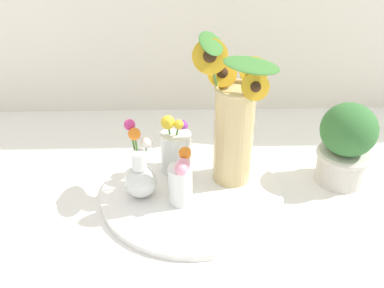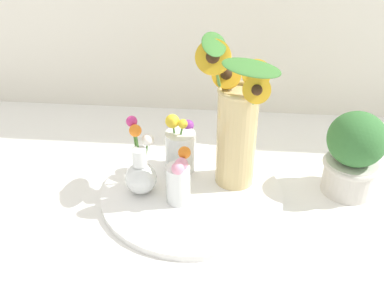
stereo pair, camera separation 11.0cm
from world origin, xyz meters
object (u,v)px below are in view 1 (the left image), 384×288
Objects in this scene: vase_small_center at (181,180)px; vase_small_back at (176,149)px; mason_jar_sunflowers at (233,124)px; vase_bulb_right at (140,174)px; serving_tray at (192,193)px; potted_plant at (346,144)px.

vase_small_center is 0.15m from vase_small_back.
vase_small_back is (-0.15, 0.05, -0.10)m from mason_jar_sunflowers.
vase_bulb_right is (-0.10, 0.03, -0.00)m from vase_small_center.
mason_jar_sunflowers is 0.20m from vase_small_center.
vase_small_back is (-0.01, 0.15, 0.00)m from vase_small_center.
mason_jar_sunflowers is 2.34× the size of vase_small_back.
serving_tray is 0.43m from potted_plant.
vase_bulb_right is 0.14m from vase_small_back.
vase_small_back is at bearing 112.30° from serving_tray.
potted_plant is at bearing 7.66° from vase_bulb_right.
vase_small_back is 0.74× the size of potted_plant.
vase_bulb_right reaches higher than vase_small_center.
potted_plant is at bearing 13.54° from vase_small_center.
serving_tray is at bearing -171.44° from potted_plant.
potted_plant is (0.30, 0.01, -0.07)m from mason_jar_sunflowers.
vase_small_center is 0.70× the size of vase_bulb_right.
mason_jar_sunflowers is 0.27m from vase_bulb_right.
mason_jar_sunflowers is at bearing 15.73° from vase_bulb_right.
mason_jar_sunflowers reaches higher than vase_bulb_right.
serving_tray is at bearing -152.29° from mason_jar_sunflowers.
serving_tray is 0.15m from vase_bulb_right.
vase_bulb_right is (-0.13, -0.01, 0.07)m from serving_tray.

